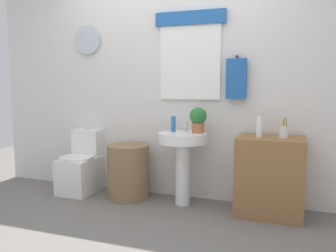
% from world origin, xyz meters
% --- Properties ---
extents(ground_plane, '(8.00, 8.00, 0.00)m').
position_xyz_m(ground_plane, '(0.00, 0.00, 0.00)').
color(ground_plane, slate).
extents(back_wall, '(4.40, 0.18, 2.60)m').
position_xyz_m(back_wall, '(0.00, 1.15, 1.31)').
color(back_wall, silver).
rests_on(back_wall, ground_plane).
extents(toilet, '(0.38, 0.51, 0.72)m').
position_xyz_m(toilet, '(-1.01, 0.88, 0.28)').
color(toilet, white).
rests_on(toilet, ground_plane).
extents(laundry_hamper, '(0.45, 0.45, 0.58)m').
position_xyz_m(laundry_hamper, '(-0.40, 0.85, 0.29)').
color(laundry_hamper, '#846647').
rests_on(laundry_hamper, ground_plane).
extents(pedestal_sink, '(0.50, 0.50, 0.75)m').
position_xyz_m(pedestal_sink, '(0.22, 0.85, 0.56)').
color(pedestal_sink, white).
rests_on(pedestal_sink, ground_plane).
extents(faucet, '(0.03, 0.03, 0.10)m').
position_xyz_m(faucet, '(0.22, 0.97, 0.80)').
color(faucet, silver).
rests_on(faucet, pedestal_sink).
extents(wooden_cabinet, '(0.61, 0.44, 0.74)m').
position_xyz_m(wooden_cabinet, '(1.08, 0.85, 0.37)').
color(wooden_cabinet, olive).
rests_on(wooden_cabinet, ground_plane).
extents(soap_bottle, '(0.05, 0.05, 0.16)m').
position_xyz_m(soap_bottle, '(0.10, 0.90, 0.83)').
color(soap_bottle, '#2D6BB7').
rests_on(soap_bottle, pedestal_sink).
extents(potted_plant, '(0.17, 0.17, 0.26)m').
position_xyz_m(potted_plant, '(0.36, 0.91, 0.89)').
color(potted_plant, '#AD5B38').
rests_on(potted_plant, pedestal_sink).
extents(lotion_bottle, '(0.05, 0.05, 0.20)m').
position_xyz_m(lotion_bottle, '(0.97, 0.81, 0.84)').
color(lotion_bottle, white).
rests_on(lotion_bottle, wooden_cabinet).
extents(toothbrush_cup, '(0.08, 0.08, 0.19)m').
position_xyz_m(toothbrush_cup, '(1.19, 0.87, 0.80)').
color(toothbrush_cup, silver).
rests_on(toothbrush_cup, wooden_cabinet).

